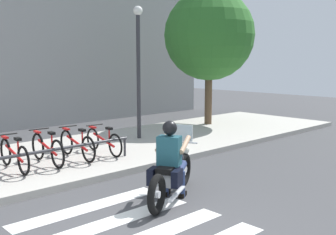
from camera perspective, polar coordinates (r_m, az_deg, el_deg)
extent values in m
cube|color=white|center=(6.57, -7.41, -14.32)|extent=(2.80, 0.40, 0.01)
cube|color=white|center=(7.19, -11.23, -12.39)|extent=(2.80, 0.40, 0.01)
torus|color=black|center=(8.12, 2.29, -7.37)|extent=(0.65, 0.43, 0.68)
cylinder|color=silver|center=(8.12, 2.29, -7.37)|extent=(0.15, 0.15, 0.12)
torus|color=black|center=(6.66, -1.61, -10.87)|extent=(0.65, 0.43, 0.68)
cylinder|color=silver|center=(6.66, -1.61, -10.87)|extent=(0.15, 0.15, 0.12)
cube|color=silver|center=(7.34, 0.55, -7.91)|extent=(0.91, 0.67, 0.28)
ellipsoid|color=black|center=(7.49, 1.07, -5.84)|extent=(0.59, 0.49, 0.22)
cube|color=black|center=(7.10, 0.00, -7.21)|extent=(0.63, 0.51, 0.10)
cube|color=black|center=(7.04, -2.18, -8.28)|extent=(0.34, 0.26, 0.28)
cube|color=black|center=(6.90, 1.28, -8.61)|extent=(0.34, 0.26, 0.28)
cylinder|color=silver|center=(7.83, 1.99, -3.52)|extent=(0.32, 0.56, 0.03)
sphere|color=white|center=(8.07, 2.41, -4.62)|extent=(0.18, 0.18, 0.18)
cube|color=silver|center=(7.83, 2.06, -2.18)|extent=(0.23, 0.37, 0.32)
cylinder|color=silver|center=(7.13, 1.28, -10.71)|extent=(0.74, 0.45, 0.08)
cube|color=#1E4C59|center=(7.09, 0.18, -4.73)|extent=(0.42, 0.48, 0.52)
sphere|color=black|center=(7.04, 0.26, -1.50)|extent=(0.26, 0.26, 0.26)
cylinder|color=tan|center=(7.36, -0.89, -3.64)|extent=(0.50, 0.33, 0.26)
cylinder|color=tan|center=(7.23, 2.41, -3.86)|extent=(0.50, 0.33, 0.26)
cylinder|color=navy|center=(7.37, -0.65, -7.13)|extent=(0.46, 0.33, 0.24)
cylinder|color=navy|center=(7.57, -0.34, -9.27)|extent=(0.11, 0.11, 0.49)
cube|color=black|center=(7.67, -0.25, -10.64)|extent=(0.26, 0.20, 0.08)
cylinder|color=navy|center=(7.27, 1.76, -7.33)|extent=(0.46, 0.33, 0.24)
cylinder|color=navy|center=(7.47, 2.01, -9.49)|extent=(0.11, 0.11, 0.49)
cube|color=black|center=(7.57, 2.09, -10.88)|extent=(0.26, 0.20, 0.08)
torus|color=black|center=(9.75, -22.07, -4.56)|extent=(0.08, 0.62, 0.62)
torus|color=black|center=(8.79, -19.85, -5.78)|extent=(0.08, 0.62, 0.62)
cylinder|color=red|center=(9.25, -21.04, -4.76)|extent=(0.10, 0.93, 0.25)
cylinder|color=red|center=(8.98, -20.52, -4.07)|extent=(0.04, 0.04, 0.38)
cube|color=black|center=(8.94, -20.58, -2.87)|extent=(0.11, 0.20, 0.06)
cylinder|color=black|center=(9.57, -22.00, -2.25)|extent=(0.48, 0.05, 0.03)
cube|color=red|center=(9.68, -22.17, -2.60)|extent=(0.09, 0.28, 0.04)
torus|color=black|center=(10.03, -17.99, -3.93)|extent=(0.08, 0.65, 0.65)
torus|color=black|center=(9.10, -15.42, -5.03)|extent=(0.08, 0.65, 0.65)
cylinder|color=red|center=(9.55, -16.78, -4.07)|extent=(0.10, 0.93, 0.25)
cylinder|color=red|center=(9.29, -16.17, -3.34)|extent=(0.04, 0.04, 0.40)
cube|color=black|center=(9.25, -16.21, -2.14)|extent=(0.11, 0.20, 0.06)
cylinder|color=black|center=(9.86, -17.86, -1.59)|extent=(0.48, 0.05, 0.03)
cube|color=red|center=(9.97, -18.08, -1.96)|extent=(0.09, 0.28, 0.04)
torus|color=black|center=(10.40, -14.22, -3.43)|extent=(0.08, 0.63, 0.63)
torus|color=black|center=(9.45, -11.24, -4.47)|extent=(0.08, 0.63, 0.63)
cylinder|color=red|center=(9.91, -12.81, -3.56)|extent=(0.10, 0.97, 0.26)
cylinder|color=red|center=(9.64, -12.08, -2.89)|extent=(0.04, 0.04, 0.39)
cube|color=black|center=(9.61, -12.11, -1.76)|extent=(0.11, 0.20, 0.06)
cylinder|color=black|center=(10.23, -14.02, -1.23)|extent=(0.48, 0.05, 0.03)
cube|color=red|center=(10.33, -14.28, -1.57)|extent=(0.09, 0.28, 0.04)
torus|color=black|center=(10.77, -10.63, -3.03)|extent=(0.07, 0.59, 0.59)
torus|color=black|center=(9.88, -7.49, -3.97)|extent=(0.07, 0.59, 0.59)
cylinder|color=red|center=(10.31, -9.14, -3.15)|extent=(0.10, 0.96, 0.26)
cylinder|color=red|center=(10.06, -8.35, -2.55)|extent=(0.04, 0.04, 0.36)
cube|color=black|center=(10.03, -8.37, -1.53)|extent=(0.11, 0.20, 0.06)
cylinder|color=black|center=(10.61, -10.39, -1.05)|extent=(0.48, 0.05, 0.03)
cube|color=red|center=(10.72, -10.67, -1.35)|extent=(0.09, 0.28, 0.04)
cylinder|color=#333338|center=(8.60, -22.03, -5.29)|extent=(5.96, 0.07, 0.07)
cylinder|color=#333338|center=(10.04, -6.17, -4.19)|extent=(0.06, 0.06, 0.45)
cylinder|color=#2D2D33|center=(12.14, -4.20, 5.31)|extent=(0.12, 0.12, 3.84)
sphere|color=white|center=(12.21, -4.30, 14.90)|extent=(0.28, 0.28, 0.28)
cylinder|color=brown|center=(15.03, 5.75, 2.82)|extent=(0.27, 0.27, 2.27)
sphere|color=#2D6B28|center=(14.99, 5.88, 11.56)|extent=(3.29, 3.29, 3.29)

